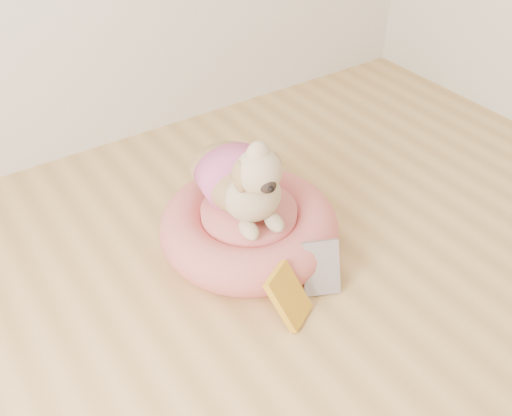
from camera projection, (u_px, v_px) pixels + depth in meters
pet_bed at (249, 227)px, 2.29m from camera, size 0.72×0.72×0.18m
dog at (241, 166)px, 2.12m from camera, size 0.43×0.56×0.38m
book_yellow at (288, 296)px, 1.98m from camera, size 0.19×0.19×0.19m
book_white at (321, 268)px, 2.09m from camera, size 0.17×0.15×0.19m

